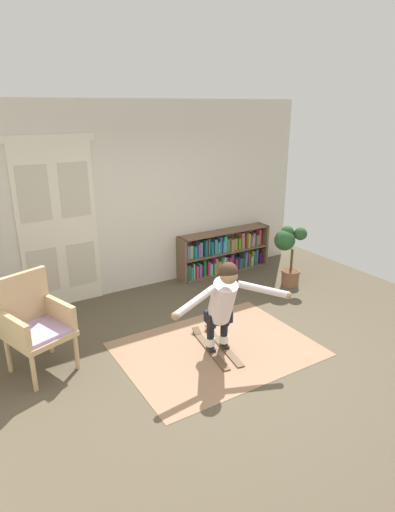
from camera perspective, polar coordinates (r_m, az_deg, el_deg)
The scene contains 9 objects.
ground_plane at distance 5.17m, azimuth 5.07°, elevation -13.58°, with size 7.20×7.20×0.00m, color #4E4434.
back_wall at distance 6.73m, azimuth -7.87°, elevation 7.62°, with size 6.00×0.10×2.90m, color beige.
double_door at distance 6.34m, azimuth -18.06°, elevation 4.06°, with size 1.22×0.05×2.45m.
rug at distance 5.35m, azimuth 2.61°, elevation -12.23°, with size 2.29×1.71×0.01m, color #906E54.
bookshelf at distance 7.55m, azimuth 3.40°, elevation 0.34°, with size 1.76×0.30×0.75m.
wicker_chair at distance 5.05m, azimuth -20.83°, elevation -8.16°, with size 0.76×0.76×1.10m.
potted_plant at distance 7.05m, azimuth 12.01°, elevation 0.79°, with size 0.49×0.40×0.99m.
skis_pair at distance 5.37m, azimuth 2.46°, elevation -11.89°, with size 0.42×0.99×0.07m.
person_skier at distance 4.90m, azimuth 3.43°, elevation -5.91°, with size 1.43×0.70×1.14m.
Camera 1 is at (-2.63, -3.45, 2.82)m, focal length 30.08 mm.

